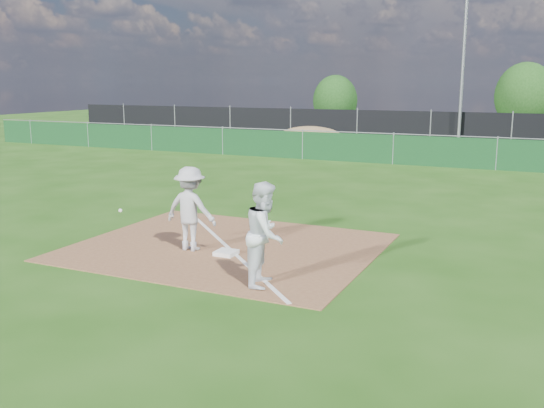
{
  "coord_description": "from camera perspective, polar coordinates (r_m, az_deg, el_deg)",
  "views": [
    {
      "loc": [
        5.92,
        -9.51,
        3.36
      ],
      "look_at": [
        1.03,
        1.0,
        1.0
      ],
      "focal_mm": 40.0,
      "sensor_mm": 36.0,
      "label": 1
    }
  ],
  "objects": [
    {
      "name": "green_fence",
      "position": [
        25.37,
        11.33,
        5.04
      ],
      "size": [
        44.0,
        0.05,
        1.2
      ],
      "primitive_type": "cube",
      "color": "#0F3919",
      "rests_on": "ground"
    },
    {
      "name": "dirt_mound",
      "position": [
        30.19,
        3.64,
        6.21
      ],
      "size": [
        3.38,
        2.6,
        1.17
      ],
      "primitive_type": "ellipsoid",
      "color": "olive",
      "rests_on": "ground"
    },
    {
      "name": "play_at_first",
      "position": [
        12.17,
        -7.69,
        -0.45
      ],
      "size": [
        2.15,
        0.64,
        1.69
      ],
      "color": "silver",
      "rests_on": "infield_dirt"
    },
    {
      "name": "foul_line",
      "position": [
        12.52,
        -4.29,
        -3.98
      ],
      "size": [
        5.01,
        5.01,
        0.01
      ],
      "primitive_type": "cube",
      "rotation": [
        0.0,
        0.0,
        0.79
      ],
      "color": "white",
      "rests_on": "infield_dirt"
    },
    {
      "name": "runner",
      "position": [
        10.03,
        -0.63,
        -2.83
      ],
      "size": [
        0.82,
        0.97,
        1.75
      ],
      "primitive_type": "imported",
      "rotation": [
        0.0,
        0.0,
        1.77
      ],
      "color": "white",
      "rests_on": "ground"
    },
    {
      "name": "car_left",
      "position": [
        39.67,
        8.2,
        7.56
      ],
      "size": [
        4.42,
        2.82,
        1.4
      ],
      "primitive_type": "imported",
      "rotation": [
        0.0,
        0.0,
        1.26
      ],
      "color": "#B0B2B8",
      "rests_on": "parking_lot"
    },
    {
      "name": "tree_left",
      "position": [
        44.65,
        5.96,
        9.64
      ],
      "size": [
        3.2,
        3.2,
        3.8
      ],
      "color": "#382316",
      "rests_on": "ground"
    },
    {
      "name": "black_fence",
      "position": [
        33.14,
        14.68,
        6.88
      ],
      "size": [
        46.0,
        0.04,
        1.8
      ],
      "primitive_type": "cube",
      "color": "black",
      "rests_on": "ground"
    },
    {
      "name": "car_mid",
      "position": [
        37.32,
        15.8,
        7.12
      ],
      "size": [
        4.94,
        2.44,
        1.56
      ],
      "primitive_type": "imported",
      "rotation": [
        0.0,
        0.0,
        1.74
      ],
      "color": "black",
      "rests_on": "parking_lot"
    },
    {
      "name": "ground",
      "position": [
        20.67,
        7.96,
        2.04
      ],
      "size": [
        90.0,
        90.0,
        0.0
      ],
      "primitive_type": "plane",
      "color": "#204B10",
      "rests_on": "ground"
    },
    {
      "name": "infield_dirt",
      "position": [
        12.52,
        -4.29,
        -4.05
      ],
      "size": [
        6.0,
        5.0,
        0.02
      ],
      "primitive_type": "cube",
      "color": "brown",
      "rests_on": "ground"
    },
    {
      "name": "first_base",
      "position": [
        11.92,
        -4.34,
        -4.59
      ],
      "size": [
        0.39,
        0.39,
        0.08
      ],
      "primitive_type": "cube",
      "rotation": [
        0.0,
        0.0,
        0.01
      ],
      "color": "white",
      "rests_on": "infield_dirt"
    },
    {
      "name": "parking_lot",
      "position": [
        38.13,
        15.99,
        6.02
      ],
      "size": [
        46.0,
        9.0,
        0.01
      ],
      "primitive_type": "cube",
      "color": "black",
      "rests_on": "ground"
    },
    {
      "name": "tree_mid",
      "position": [
        44.51,
        22.69,
        9.36
      ],
      "size": [
        3.89,
        3.89,
        4.61
      ],
      "color": "#382316",
      "rests_on": "ground"
    },
    {
      "name": "light_pole",
      "position": [
        32.52,
        17.52,
        12.11
      ],
      "size": [
        0.16,
        0.16,
        8.0
      ],
      "primitive_type": "cylinder",
      "color": "slate",
      "rests_on": "ground"
    }
  ]
}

